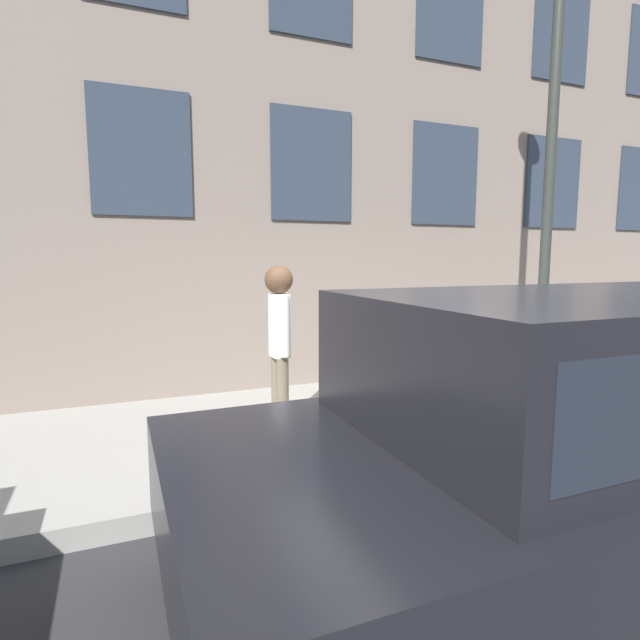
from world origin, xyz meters
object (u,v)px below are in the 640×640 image
Objects in this scene: person at (279,336)px; fire_hydrant at (362,399)px; street_lamp at (554,97)px; parked_truck_charcoal_near at (599,409)px.

fire_hydrant is at bearing 68.02° from person.
fire_hydrant is 0.15× the size of street_lamp.
street_lamp reaches higher than fire_hydrant.
street_lamp is (2.31, -1.91, 2.73)m from parked_truck_charcoal_near.
person reaches higher than fire_hydrant.
street_lamp is at bearing -39.55° from parked_truck_charcoal_near.
street_lamp is (-0.04, -3.25, 2.53)m from person.
person is at bearing 29.65° from parked_truck_charcoal_near.
street_lamp is at bearing 103.64° from person.
person is at bearing 89.22° from street_lamp.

